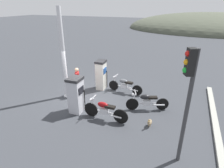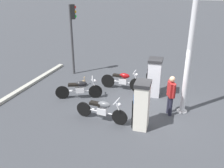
{
  "view_description": "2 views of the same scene",
  "coord_description": "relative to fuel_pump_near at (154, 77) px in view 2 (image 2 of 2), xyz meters",
  "views": [
    {
      "loc": [
        4.36,
        -7.76,
        4.67
      ],
      "look_at": [
        1.06,
        0.59,
        0.76
      ],
      "focal_mm": 29.78,
      "sensor_mm": 36.0,
      "label": 1
    },
    {
      "loc": [
        -1.21,
        8.6,
        4.77
      ],
      "look_at": [
        1.4,
        0.57,
        1.14
      ],
      "focal_mm": 39.04,
      "sensor_mm": 36.0,
      "label": 2
    }
  ],
  "objects": [
    {
      "name": "motorcycle_far_pump",
      "position": [
        1.44,
        2.73,
        -0.41
      ],
      "size": [
        2.03,
        0.58,
        0.93
      ],
      "color": "black",
      "rests_on": "ground"
    },
    {
      "name": "fuel_pump_far",
      "position": [
        0.0,
        2.73,
        0.01
      ],
      "size": [
        0.57,
        0.7,
        1.72
      ],
      "color": "silver",
      "rests_on": "ground"
    },
    {
      "name": "motorcycle_extra",
      "position": [
        2.99,
        1.32,
        -0.39
      ],
      "size": [
        1.89,
        0.89,
        0.93
      ],
      "color": "black",
      "rests_on": "ground"
    },
    {
      "name": "attendant_person",
      "position": [
        -0.85,
        1.52,
        0.03
      ],
      "size": [
        0.34,
        0.55,
        1.56
      ],
      "color": "#1E1E2D",
      "rests_on": "ground"
    },
    {
      "name": "ground_plane",
      "position": [
        -0.08,
        1.37,
        -0.86
      ],
      "size": [
        120.0,
        120.0,
        0.0
      ],
      "primitive_type": "plane",
      "color": "#383A3F"
    },
    {
      "name": "canopy_support_pole",
      "position": [
        -1.31,
        1.15,
        1.36
      ],
      "size": [
        0.4,
        0.4,
        4.58
      ],
      "color": "silver",
      "rests_on": "ground"
    },
    {
      "name": "fuel_pump_near",
      "position": [
        0.0,
        0.0,
        0.0
      ],
      "size": [
        0.64,
        0.72,
        1.69
      ],
      "color": "silver",
      "rests_on": "ground"
    },
    {
      "name": "roadside_traffic_light",
      "position": [
        4.53,
        -1.39,
        1.64
      ],
      "size": [
        0.4,
        0.3,
        3.66
      ],
      "color": "#38383A",
      "rests_on": "ground"
    },
    {
      "name": "road_edge_kerb",
      "position": [
        5.93,
        1.37,
        -0.8
      ],
      "size": [
        0.33,
        7.28,
        0.12
      ],
      "color": "#9E9E93",
      "rests_on": "ground"
    },
    {
      "name": "wandering_duck",
      "position": [
        3.39,
        0.06,
        -0.65
      ],
      "size": [
        0.19,
        0.43,
        0.44
      ],
      "color": "#847051",
      "rests_on": "ground"
    },
    {
      "name": "motorcycle_near_pump",
      "position": [
        1.47,
        -0.14,
        -0.38
      ],
      "size": [
        2.06,
        0.56,
        0.96
      ],
      "color": "black",
      "rests_on": "ground"
    }
  ]
}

